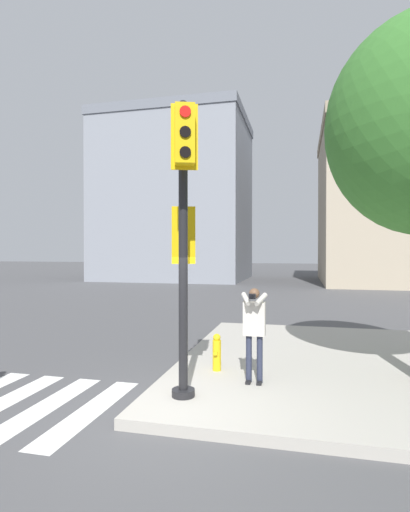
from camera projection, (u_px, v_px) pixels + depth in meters
ground_plane at (159, 420)px, 6.15m from camera, size 160.00×160.00×0.00m
sidewalk_corner at (365, 366)px, 8.73m from camera, size 8.00×8.00×0.17m
traffic_signal_pole at (184, 223)px, 6.63m from camera, size 0.71×1.44×4.93m
person_photographer at (254, 326)px, 7.36m from camera, size 0.50×0.53×1.75m
fire_hydrant at (217, 352)px, 8.11m from camera, size 0.17×0.23×0.75m
building_left at (176, 199)px, 37.39m from camera, size 13.20×10.86×14.95m
building_right at (389, 204)px, 32.68m from camera, size 10.82×13.94×12.85m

